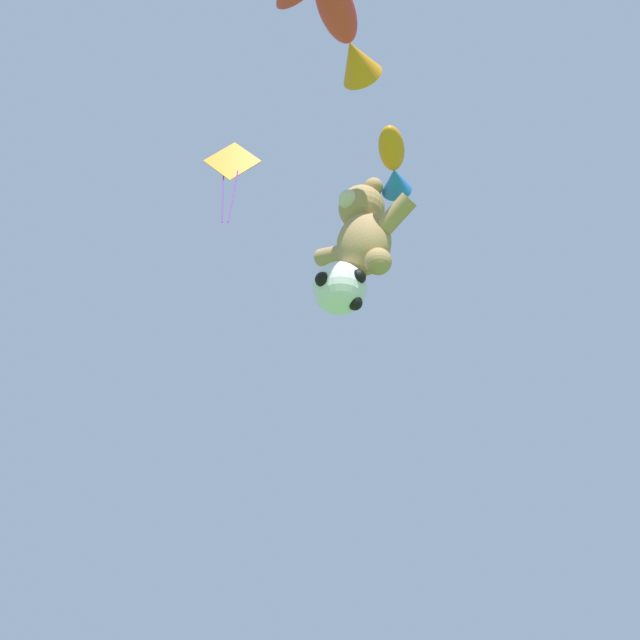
% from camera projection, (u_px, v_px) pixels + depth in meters
% --- Properties ---
extents(teddy_bear_kite, '(2.50, 1.10, 2.53)m').
position_uv_depth(teddy_bear_kite, '(363.00, 232.00, 12.42)').
color(teddy_bear_kite, tan).
extents(soccer_ball_kite, '(1.13, 1.12, 1.04)m').
position_uv_depth(soccer_ball_kite, '(340.00, 288.00, 11.74)').
color(soccer_ball_kite, white).
extents(fish_kite_tangerine, '(1.33, 1.64, 0.62)m').
position_uv_depth(fish_kite_tangerine, '(394.00, 165.00, 12.37)').
color(fish_kite_tangerine, orange).
extents(fish_kite_crimson, '(1.44, 2.23, 0.79)m').
position_uv_depth(fish_kite_crimson, '(347.00, 35.00, 11.44)').
color(fish_kite_crimson, red).
extents(diamond_kite, '(1.08, 1.05, 3.13)m').
position_uv_depth(diamond_kite, '(232.00, 165.00, 15.75)').
color(diamond_kite, orange).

